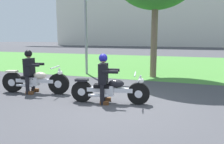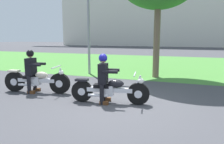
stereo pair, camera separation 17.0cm
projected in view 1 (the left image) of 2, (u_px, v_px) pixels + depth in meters
name	position (u px, v px, depth m)	size (l,w,h in m)	color
ground	(120.00, 104.00, 5.88)	(120.00, 120.00, 0.00)	#424247
grass_verge	(158.00, 64.00, 14.67)	(60.00, 12.00, 0.01)	#478438
motorcycle_lead	(110.00, 90.00, 5.91)	(2.19, 0.73, 0.86)	black
rider_lead	(104.00, 75.00, 5.87)	(0.60, 0.52, 1.38)	black
motorcycle_follow	(35.00, 81.00, 6.96)	(2.28, 0.73, 0.90)	black
rider_follow	(30.00, 68.00, 6.92)	(0.60, 0.52, 1.42)	black
streetlight_pole	(88.00, 3.00, 10.09)	(0.96, 0.20, 5.45)	gray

